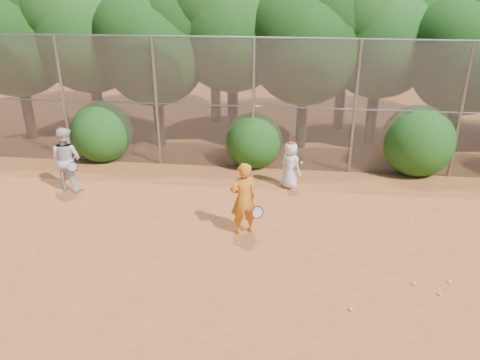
# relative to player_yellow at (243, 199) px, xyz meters

# --- Properties ---
(ground) EXTENTS (80.00, 80.00, 0.00)m
(ground) POSITION_rel_player_yellow_xyz_m (0.86, -1.93, -0.88)
(ground) COLOR #A35325
(ground) RESTS_ON ground
(fence_back) EXTENTS (20.05, 0.09, 4.03)m
(fence_back) POSITION_rel_player_yellow_xyz_m (0.74, 4.07, 1.17)
(fence_back) COLOR gray
(fence_back) RESTS_ON ground
(tree_0) EXTENTS (4.38, 3.81, 6.00)m
(tree_0) POSITION_rel_player_yellow_xyz_m (-8.59, 6.11, 3.05)
(tree_0) COLOR black
(tree_0) RESTS_ON ground
(tree_1) EXTENTS (4.64, 4.03, 6.35)m
(tree_1) POSITION_rel_player_yellow_xyz_m (-6.09, 6.61, 3.28)
(tree_1) COLOR black
(tree_1) RESTS_ON ground
(tree_2) EXTENTS (3.99, 3.47, 5.47)m
(tree_2) POSITION_rel_player_yellow_xyz_m (-3.59, 5.91, 2.70)
(tree_2) COLOR black
(tree_2) RESTS_ON ground
(tree_3) EXTENTS (4.89, 4.26, 6.70)m
(tree_3) POSITION_rel_player_yellow_xyz_m (-1.08, 6.92, 3.51)
(tree_3) COLOR black
(tree_3) RESTS_ON ground
(tree_4) EXTENTS (4.19, 3.64, 5.73)m
(tree_4) POSITION_rel_player_yellow_xyz_m (1.41, 6.31, 2.88)
(tree_4) COLOR black
(tree_4) RESTS_ON ground
(tree_5) EXTENTS (4.51, 3.92, 6.17)m
(tree_5) POSITION_rel_player_yellow_xyz_m (3.91, 7.11, 3.17)
(tree_5) COLOR black
(tree_5) RESTS_ON ground
(tree_6) EXTENTS (3.86, 3.36, 5.29)m
(tree_6) POSITION_rel_player_yellow_xyz_m (6.40, 6.11, 2.59)
(tree_6) COLOR black
(tree_6) RESTS_ON ground
(tree_9) EXTENTS (4.83, 4.20, 6.62)m
(tree_9) POSITION_rel_player_yellow_xyz_m (-7.08, 8.92, 3.46)
(tree_9) COLOR black
(tree_9) RESTS_ON ground
(tree_10) EXTENTS (5.15, 4.48, 7.06)m
(tree_10) POSITION_rel_player_yellow_xyz_m (-2.08, 9.12, 3.74)
(tree_10) COLOR black
(tree_10) RESTS_ON ground
(tree_11) EXTENTS (4.64, 4.03, 6.35)m
(tree_11) POSITION_rel_player_yellow_xyz_m (2.91, 8.71, 3.28)
(tree_11) COLOR black
(tree_11) RESTS_ON ground
(tree_12) EXTENTS (5.02, 4.37, 6.88)m
(tree_12) POSITION_rel_player_yellow_xyz_m (7.42, 9.32, 3.63)
(tree_12) COLOR black
(tree_12) RESTS_ON ground
(bush_0) EXTENTS (2.00, 2.00, 2.00)m
(bush_0) POSITION_rel_player_yellow_xyz_m (-5.14, 4.37, 0.12)
(bush_0) COLOR #154812
(bush_0) RESTS_ON ground
(bush_1) EXTENTS (1.80, 1.80, 1.80)m
(bush_1) POSITION_rel_player_yellow_xyz_m (-0.14, 4.37, 0.02)
(bush_1) COLOR #154812
(bush_1) RESTS_ON ground
(bush_2) EXTENTS (2.20, 2.20, 2.20)m
(bush_2) POSITION_rel_player_yellow_xyz_m (4.86, 4.37, 0.22)
(bush_2) COLOR #154812
(bush_2) RESTS_ON ground
(player_yellow) EXTENTS (0.89, 0.68, 1.77)m
(player_yellow) POSITION_rel_player_yellow_xyz_m (0.00, 0.00, 0.00)
(player_yellow) COLOR orange
(player_yellow) RESTS_ON ground
(player_teen) EXTENTS (0.79, 0.75, 1.39)m
(player_teen) POSITION_rel_player_yellow_xyz_m (1.04, 2.73, -0.19)
(player_teen) COLOR white
(player_teen) RESTS_ON ground
(player_white) EXTENTS (1.03, 0.89, 1.82)m
(player_white) POSITION_rel_player_yellow_xyz_m (-5.20, 1.91, 0.03)
(player_white) COLOR silver
(player_white) RESTS_ON ground
(ball_0) EXTENTS (0.07, 0.07, 0.07)m
(ball_0) POSITION_rel_player_yellow_xyz_m (3.59, -1.68, -0.85)
(ball_0) COLOR yellow
(ball_0) RESTS_ON ground
(ball_1) EXTENTS (0.07, 0.07, 0.07)m
(ball_1) POSITION_rel_player_yellow_xyz_m (4.09, 1.07, -0.85)
(ball_1) COLOR yellow
(ball_1) RESTS_ON ground
(ball_2) EXTENTS (0.07, 0.07, 0.07)m
(ball_2) POSITION_rel_player_yellow_xyz_m (4.00, -1.96, -0.85)
(ball_2) COLOR yellow
(ball_2) RESTS_ON ground
(ball_3) EXTENTS (0.07, 0.07, 0.07)m
(ball_3) POSITION_rel_player_yellow_xyz_m (4.29, -1.55, -0.85)
(ball_3) COLOR yellow
(ball_3) RESTS_ON ground
(ball_4) EXTENTS (0.07, 0.07, 0.07)m
(ball_4) POSITION_rel_player_yellow_xyz_m (2.26, -2.61, -0.85)
(ball_4) COLOR yellow
(ball_4) RESTS_ON ground
(ball_5) EXTENTS (0.07, 0.07, 0.07)m
(ball_5) POSITION_rel_player_yellow_xyz_m (4.92, 1.81, -0.85)
(ball_5) COLOR yellow
(ball_5) RESTS_ON ground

